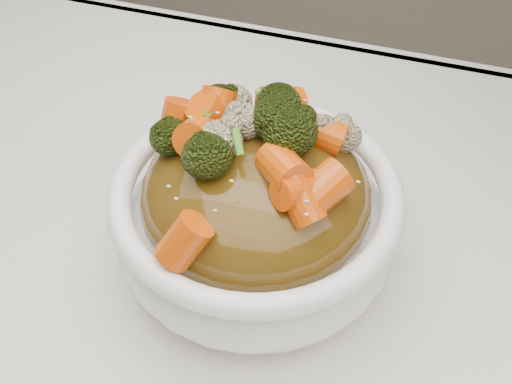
% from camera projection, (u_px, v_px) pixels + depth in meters
% --- Properties ---
extents(tablecloth, '(1.20, 0.80, 0.04)m').
position_uv_depth(tablecloth, '(247.00, 323.00, 0.49)').
color(tablecloth, white).
rests_on(tablecloth, dining_table).
extents(bowl, '(0.30, 0.30, 0.09)m').
position_uv_depth(bowl, '(256.00, 221.00, 0.48)').
color(bowl, white).
rests_on(bowl, tablecloth).
extents(sauce_base, '(0.24, 0.24, 0.10)m').
position_uv_depth(sauce_base, '(256.00, 195.00, 0.46)').
color(sauce_base, '#4F350D').
rests_on(sauce_base, bowl).
extents(carrots, '(0.24, 0.24, 0.05)m').
position_uv_depth(carrots, '(256.00, 130.00, 0.41)').
color(carrots, '#DE4F07').
rests_on(carrots, sauce_base).
extents(broccoli, '(0.24, 0.24, 0.05)m').
position_uv_depth(broccoli, '(256.00, 132.00, 0.41)').
color(broccoli, black).
rests_on(broccoli, sauce_base).
extents(cauliflower, '(0.24, 0.24, 0.04)m').
position_uv_depth(cauliflower, '(256.00, 134.00, 0.42)').
color(cauliflower, tan).
rests_on(cauliflower, sauce_base).
extents(scallions, '(0.18, 0.18, 0.02)m').
position_uv_depth(scallions, '(256.00, 129.00, 0.41)').
color(scallions, '#4B9622').
rests_on(scallions, sauce_base).
extents(sesame_seeds, '(0.21, 0.21, 0.01)m').
position_uv_depth(sesame_seeds, '(256.00, 129.00, 0.41)').
color(sesame_seeds, beige).
rests_on(sesame_seeds, sauce_base).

